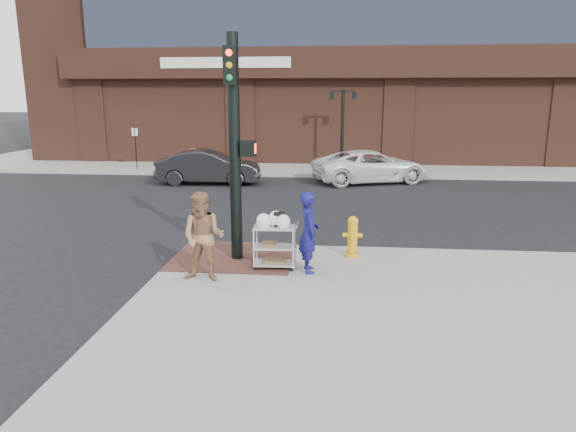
# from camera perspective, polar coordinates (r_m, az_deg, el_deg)

# --- Properties ---
(ground) EXTENTS (220.00, 220.00, 0.00)m
(ground) POSITION_cam_1_polar(r_m,az_deg,el_deg) (11.27, -3.91, -6.72)
(ground) COLOR black
(ground) RESTS_ON ground
(sidewalk_far) EXTENTS (65.00, 36.00, 0.15)m
(sidewalk_far) POSITION_cam_1_polar(r_m,az_deg,el_deg) (43.94, 19.76, 7.53)
(sidewalk_far) COLOR gray
(sidewalk_far) RESTS_ON ground
(brick_curb_ramp) EXTENTS (2.80, 2.40, 0.01)m
(brick_curb_ramp) POSITION_cam_1_polar(r_m,az_deg,el_deg) (12.16, -6.03, -4.47)
(brick_curb_ramp) COLOR #4F2F25
(brick_curb_ramp) RESTS_ON sidewalk_near
(lamp_post) EXTENTS (1.32, 0.22, 4.00)m
(lamp_post) POSITION_cam_1_polar(r_m,az_deg,el_deg) (26.48, 6.07, 10.50)
(lamp_post) COLOR black
(lamp_post) RESTS_ON sidewalk_far
(parking_sign) EXTENTS (0.05, 0.05, 2.20)m
(parking_sign) POSITION_cam_1_polar(r_m,az_deg,el_deg) (27.56, -16.57, 7.28)
(parking_sign) COLOR black
(parking_sign) RESTS_ON sidewalk_far
(traffic_signal_pole) EXTENTS (0.61, 0.51, 5.00)m
(traffic_signal_pole) POSITION_cam_1_polar(r_m,az_deg,el_deg) (11.49, -5.87, 8.13)
(traffic_signal_pole) COLOR black
(traffic_signal_pole) RESTS_ON sidewalk_near
(woman_blue) EXTENTS (0.53, 0.71, 1.74)m
(woman_blue) POSITION_cam_1_polar(r_m,az_deg,el_deg) (10.87, 2.34, -1.80)
(woman_blue) COLOR navy
(woman_blue) RESTS_ON sidewalk_near
(pedestrian_tan) EXTENTS (0.95, 0.78, 1.83)m
(pedestrian_tan) POSITION_cam_1_polar(r_m,az_deg,el_deg) (10.47, -9.37, -2.30)
(pedestrian_tan) COLOR #976A47
(pedestrian_tan) RESTS_ON sidewalk_near
(sedan_dark) EXTENTS (4.62, 1.83, 1.50)m
(sedan_dark) POSITION_cam_1_polar(r_m,az_deg,el_deg) (23.14, -8.81, 5.39)
(sedan_dark) COLOR black
(sedan_dark) RESTS_ON ground
(minivan_white) EXTENTS (5.76, 4.05, 1.46)m
(minivan_white) POSITION_cam_1_polar(r_m,az_deg,el_deg) (23.57, 9.21, 5.47)
(minivan_white) COLOR white
(minivan_white) RESTS_ON ground
(utility_cart) EXTENTS (0.93, 0.55, 1.26)m
(utility_cart) POSITION_cam_1_polar(r_m,az_deg,el_deg) (11.16, -1.51, -3.00)
(utility_cart) COLOR #A6A5AA
(utility_cart) RESTS_ON sidewalk_near
(fire_hydrant) EXTENTS (0.46, 0.32, 0.97)m
(fire_hydrant) POSITION_cam_1_polar(r_m,az_deg,el_deg) (12.07, 7.18, -2.21)
(fire_hydrant) COLOR gold
(fire_hydrant) RESTS_ON sidewalk_near
(newsbox_red) EXTENTS (0.52, 0.50, 0.98)m
(newsbox_red) POSITION_cam_1_polar(r_m,az_deg,el_deg) (27.17, -10.62, 6.23)
(newsbox_red) COLOR maroon
(newsbox_red) RESTS_ON sidewalk_far
(newsbox_yellow) EXTENTS (0.58, 0.55, 1.08)m
(newsbox_yellow) POSITION_cam_1_polar(r_m,az_deg,el_deg) (26.56, -10.21, 6.19)
(newsbox_yellow) COLOR gold
(newsbox_yellow) RESTS_ON sidewalk_far
(newsbox_blue) EXTENTS (0.43, 0.40, 0.91)m
(newsbox_blue) POSITION_cam_1_polar(r_m,az_deg,el_deg) (26.74, -11.21, 6.02)
(newsbox_blue) COLOR #1D3BBD
(newsbox_blue) RESTS_ON sidewalk_far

